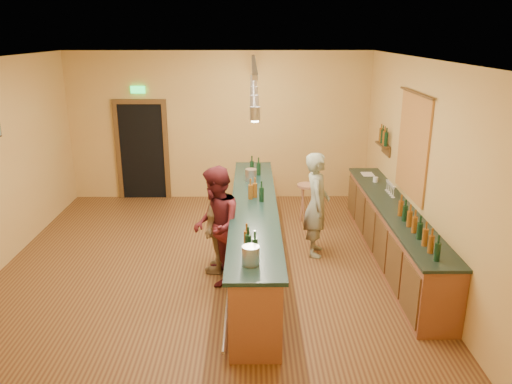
{
  "coord_description": "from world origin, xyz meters",
  "views": [
    {
      "loc": [
        0.69,
        -7.24,
        3.57
      ],
      "look_at": [
        0.76,
        0.2,
        1.17
      ],
      "focal_mm": 35.0,
      "sensor_mm": 36.0,
      "label": 1
    }
  ],
  "objects_px": {
    "customer_a": "(216,226)",
    "customer_b": "(218,224)",
    "back_counter": "(393,232)",
    "bartender": "(317,205)",
    "bar_stool": "(307,192)",
    "tasting_bar": "(254,230)"
  },
  "relations": [
    {
      "from": "customer_a",
      "to": "customer_b",
      "type": "relative_size",
      "value": 1.13
    },
    {
      "from": "back_counter",
      "to": "customer_b",
      "type": "relative_size",
      "value": 2.91
    },
    {
      "from": "bartender",
      "to": "bar_stool",
      "type": "xyz_separation_m",
      "value": [
        -0.0,
        1.38,
        -0.22
      ]
    },
    {
      "from": "customer_a",
      "to": "customer_b",
      "type": "bearing_deg",
      "value": 174.56
    },
    {
      "from": "customer_a",
      "to": "bar_stool",
      "type": "relative_size",
      "value": 2.23
    },
    {
      "from": "tasting_bar",
      "to": "customer_a",
      "type": "bearing_deg",
      "value": -137.73
    },
    {
      "from": "back_counter",
      "to": "customer_b",
      "type": "bearing_deg",
      "value": -173.06
    },
    {
      "from": "back_counter",
      "to": "bartender",
      "type": "height_order",
      "value": "bartender"
    },
    {
      "from": "tasting_bar",
      "to": "customer_a",
      "type": "relative_size",
      "value": 2.9
    },
    {
      "from": "tasting_bar",
      "to": "bar_stool",
      "type": "height_order",
      "value": "tasting_bar"
    },
    {
      "from": "tasting_bar",
      "to": "bartender",
      "type": "xyz_separation_m",
      "value": [
        1.03,
        0.46,
        0.26
      ]
    },
    {
      "from": "customer_a",
      "to": "customer_b",
      "type": "xyz_separation_m",
      "value": [
        0.0,
        0.34,
        -0.1
      ]
    },
    {
      "from": "tasting_bar",
      "to": "bartender",
      "type": "bearing_deg",
      "value": 23.96
    },
    {
      "from": "back_counter",
      "to": "bar_stool",
      "type": "bearing_deg",
      "value": 126.05
    },
    {
      "from": "customer_b",
      "to": "bar_stool",
      "type": "bearing_deg",
      "value": 157.84
    },
    {
      "from": "customer_b",
      "to": "tasting_bar",
      "type": "bearing_deg",
      "value": 122.14
    },
    {
      "from": "customer_b",
      "to": "bar_stool",
      "type": "relative_size",
      "value": 1.98
    },
    {
      "from": "back_counter",
      "to": "bar_stool",
      "type": "relative_size",
      "value": 5.76
    },
    {
      "from": "back_counter",
      "to": "customer_a",
      "type": "height_order",
      "value": "customer_a"
    },
    {
      "from": "bar_stool",
      "to": "customer_a",
      "type": "bearing_deg",
      "value": -123.97
    },
    {
      "from": "tasting_bar",
      "to": "bar_stool",
      "type": "distance_m",
      "value": 2.11
    },
    {
      "from": "tasting_bar",
      "to": "customer_b",
      "type": "distance_m",
      "value": 0.6
    }
  ]
}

